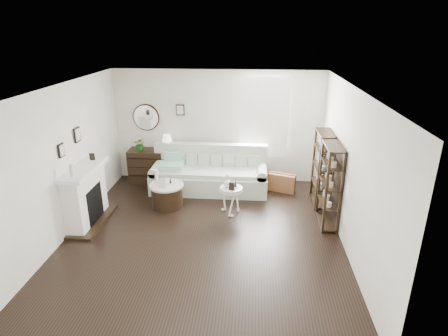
# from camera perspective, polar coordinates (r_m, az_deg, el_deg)

# --- Properties ---
(room) EXTENTS (5.50, 5.50, 5.50)m
(room) POSITION_cam_1_polar(r_m,az_deg,el_deg) (8.92, 3.76, 7.65)
(room) COLOR black
(room) RESTS_ON ground
(fireplace) EXTENTS (0.50, 1.40, 1.84)m
(fireplace) POSITION_cam_1_polar(r_m,az_deg,el_deg) (7.70, -20.25, -4.20)
(fireplace) COLOR white
(fireplace) RESTS_ON ground
(shelf_unit_far) EXTENTS (0.30, 0.80, 1.60)m
(shelf_unit_far) POSITION_cam_1_polar(r_m,az_deg,el_deg) (8.18, 14.71, -0.08)
(shelf_unit_far) COLOR black
(shelf_unit_far) RESTS_ON ground
(shelf_unit_near) EXTENTS (0.30, 0.80, 1.60)m
(shelf_unit_near) POSITION_cam_1_polar(r_m,az_deg,el_deg) (7.36, 15.81, -2.58)
(shelf_unit_near) COLOR black
(shelf_unit_near) RESTS_ON ground
(sofa) EXTENTS (2.67, 0.92, 1.04)m
(sofa) POSITION_cam_1_polar(r_m,az_deg,el_deg) (8.77, -2.21, -1.16)
(sofa) COLOR #A9B29F
(sofa) RESTS_ON ground
(quilt) EXTENTS (0.57, 0.47, 0.14)m
(quilt) POSITION_cam_1_polar(r_m,az_deg,el_deg) (8.70, -8.06, 0.29)
(quilt) COLOR #227E61
(quilt) RESTS_ON sofa
(suitcase) EXTENTS (0.67, 0.41, 0.42)m
(suitcase) POSITION_cam_1_polar(r_m,az_deg,el_deg) (8.82, 8.76, -2.20)
(suitcase) COLOR brown
(suitcase) RESTS_ON ground
(dresser) EXTENTS (1.21, 0.52, 0.81)m
(dresser) POSITION_cam_1_polar(r_m,az_deg,el_deg) (9.37, -10.55, 0.35)
(dresser) COLOR black
(dresser) RESTS_ON ground
(table_lamp) EXTENTS (0.31, 0.31, 0.40)m
(table_lamp) POSITION_cam_1_polar(r_m,az_deg,el_deg) (9.09, -8.65, 3.84)
(table_lamp) COLOR #EDE5C7
(table_lamp) RESTS_ON dresser
(potted_plant) EXTENTS (0.30, 0.27, 0.32)m
(potted_plant) POSITION_cam_1_polar(r_m,az_deg,el_deg) (9.23, -12.68, 3.58)
(potted_plant) COLOR #1E5217
(potted_plant) RESTS_ON dresser
(drum_table) EXTENTS (0.72, 0.72, 0.50)m
(drum_table) POSITION_cam_1_polar(r_m,az_deg,el_deg) (8.07, -8.68, -4.13)
(drum_table) COLOR black
(drum_table) RESTS_ON ground
(pedestal_table) EXTENTS (0.47, 0.47, 0.57)m
(pedestal_table) POSITION_cam_1_polar(r_m,az_deg,el_deg) (7.58, 1.08, -3.35)
(pedestal_table) COLOR white
(pedestal_table) RESTS_ON ground
(eiffel_drum) EXTENTS (0.11, 0.11, 0.18)m
(eiffel_drum) POSITION_cam_1_polar(r_m,az_deg,el_deg) (7.96, -8.17, -1.81)
(eiffel_drum) COLOR black
(eiffel_drum) RESTS_ON drum_table
(bottle_drum) EXTENTS (0.07, 0.07, 0.29)m
(bottle_drum) POSITION_cam_1_polar(r_m,az_deg,el_deg) (7.89, -10.24, -1.73)
(bottle_drum) COLOR silver
(bottle_drum) RESTS_ON drum_table
(card_frame_drum) EXTENTS (0.15, 0.06, 0.20)m
(card_frame_drum) POSITION_cam_1_polar(r_m,az_deg,el_deg) (7.78, -9.48, -2.35)
(card_frame_drum) COLOR silver
(card_frame_drum) RESTS_ON drum_table
(eiffel_ped) EXTENTS (0.11, 0.11, 0.18)m
(eiffel_ped) POSITION_cam_1_polar(r_m,az_deg,el_deg) (7.55, 1.80, -2.31)
(eiffel_ped) COLOR black
(eiffel_ped) RESTS_ON pedestal_table
(flask_ped) EXTENTS (0.15, 0.15, 0.28)m
(flask_ped) POSITION_cam_1_polar(r_m,az_deg,el_deg) (7.53, 0.47, -1.95)
(flask_ped) COLOR silver
(flask_ped) RESTS_ON pedestal_table
(card_frame_ped) EXTENTS (0.13, 0.08, 0.16)m
(card_frame_ped) POSITION_cam_1_polar(r_m,az_deg,el_deg) (7.42, 1.18, -2.85)
(card_frame_ped) COLOR black
(card_frame_ped) RESTS_ON pedestal_table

